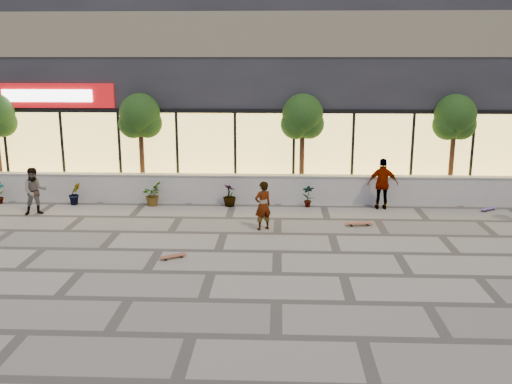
{
  "coord_description": "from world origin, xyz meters",
  "views": [
    {
      "loc": [
        1.66,
        -13.22,
        5.25
      ],
      "look_at": [
        0.98,
        3.24,
        1.3
      ],
      "focal_mm": 40.0,
      "sensor_mm": 36.0,
      "label": 1
    }
  ],
  "objects_px": {
    "tree_east": "(455,120)",
    "skateboard_right_far": "(488,209)",
    "tree_midwest": "(140,118)",
    "tree_mideast": "(303,119)",
    "skateboard_right_near": "(359,223)",
    "skater_center": "(263,206)",
    "skateboard_center": "(173,256)",
    "skater_right_near": "(383,184)",
    "skater_left": "(35,191)"
  },
  "relations": [
    {
      "from": "skater_right_near",
      "to": "skateboard_center",
      "type": "relative_size",
      "value": 2.56
    },
    {
      "from": "skater_left",
      "to": "skateboard_center",
      "type": "relative_size",
      "value": 2.3
    },
    {
      "from": "skater_center",
      "to": "tree_midwest",
      "type": "bearing_deg",
      "value": -71.37
    },
    {
      "from": "tree_mideast",
      "to": "skater_left",
      "type": "xyz_separation_m",
      "value": [
        -9.05,
        -2.6,
        -2.18
      ]
    },
    {
      "from": "tree_mideast",
      "to": "skater_center",
      "type": "bearing_deg",
      "value": -108.3
    },
    {
      "from": "skater_center",
      "to": "skater_left",
      "type": "bearing_deg",
      "value": -41.06
    },
    {
      "from": "tree_midwest",
      "to": "skater_right_near",
      "type": "distance_m",
      "value": 9.13
    },
    {
      "from": "tree_mideast",
      "to": "skateboard_right_far",
      "type": "bearing_deg",
      "value": -13.1
    },
    {
      "from": "skateboard_center",
      "to": "tree_east",
      "type": "bearing_deg",
      "value": 5.33
    },
    {
      "from": "tree_midwest",
      "to": "skateboard_center",
      "type": "bearing_deg",
      "value": -70.58
    },
    {
      "from": "tree_midwest",
      "to": "skateboard_right_near",
      "type": "distance_m",
      "value": 8.95
    },
    {
      "from": "tree_east",
      "to": "tree_midwest",
      "type": "bearing_deg",
      "value": 180.0
    },
    {
      "from": "tree_midwest",
      "to": "tree_east",
      "type": "distance_m",
      "value": 11.5
    },
    {
      "from": "tree_midwest",
      "to": "skater_center",
      "type": "relative_size",
      "value": 2.57
    },
    {
      "from": "tree_east",
      "to": "skater_left",
      "type": "bearing_deg",
      "value": -169.86
    },
    {
      "from": "tree_east",
      "to": "tree_mideast",
      "type": "bearing_deg",
      "value": 180.0
    },
    {
      "from": "tree_midwest",
      "to": "skater_left",
      "type": "distance_m",
      "value": 4.57
    },
    {
      "from": "tree_mideast",
      "to": "skater_right_near",
      "type": "distance_m",
      "value": 3.74
    },
    {
      "from": "tree_east",
      "to": "skater_center",
      "type": "bearing_deg",
      "value": -149.55
    },
    {
      "from": "skateboard_center",
      "to": "skateboard_right_far",
      "type": "distance_m",
      "value": 11.35
    },
    {
      "from": "skater_right_near",
      "to": "skateboard_right_far",
      "type": "height_order",
      "value": "skater_right_near"
    },
    {
      "from": "tree_mideast",
      "to": "skateboard_center",
      "type": "relative_size",
      "value": 5.58
    },
    {
      "from": "skateboard_right_far",
      "to": "tree_mideast",
      "type": "bearing_deg",
      "value": 134.08
    },
    {
      "from": "skater_right_near",
      "to": "skateboard_right_far",
      "type": "relative_size",
      "value": 2.67
    },
    {
      "from": "skateboard_right_near",
      "to": "skateboard_right_far",
      "type": "distance_m",
      "value": 5.14
    },
    {
      "from": "skateboard_right_near",
      "to": "skater_right_near",
      "type": "bearing_deg",
      "value": 54.36
    },
    {
      "from": "skater_right_near",
      "to": "skateboard_right_far",
      "type": "xyz_separation_m",
      "value": [
        3.67,
        -0.1,
        -0.83
      ]
    },
    {
      "from": "tree_mideast",
      "to": "skateboard_right_near",
      "type": "bearing_deg",
      "value": -63.95
    },
    {
      "from": "tree_east",
      "to": "skateboard_right_far",
      "type": "height_order",
      "value": "tree_east"
    },
    {
      "from": "skater_left",
      "to": "skater_right_near",
      "type": "xyz_separation_m",
      "value": [
        11.83,
        1.2,
        0.09
      ]
    },
    {
      "from": "tree_mideast",
      "to": "skater_left",
      "type": "height_order",
      "value": "tree_mideast"
    },
    {
      "from": "skater_center",
      "to": "skater_left",
      "type": "xyz_separation_m",
      "value": [
        -7.73,
        1.41,
        0.04
      ]
    },
    {
      "from": "tree_midwest",
      "to": "tree_east",
      "type": "xyz_separation_m",
      "value": [
        11.5,
        0.0,
        0.0
      ]
    },
    {
      "from": "tree_mideast",
      "to": "skater_left",
      "type": "relative_size",
      "value": 2.43
    },
    {
      "from": "tree_mideast",
      "to": "tree_east",
      "type": "height_order",
      "value": "same"
    },
    {
      "from": "tree_midwest",
      "to": "skater_center",
      "type": "height_order",
      "value": "tree_midwest"
    },
    {
      "from": "tree_midwest",
      "to": "skateboard_right_far",
      "type": "xyz_separation_m",
      "value": [
        12.45,
        -1.5,
        -2.92
      ]
    },
    {
      "from": "tree_midwest",
      "to": "skater_center",
      "type": "xyz_separation_m",
      "value": [
        4.67,
        -4.01,
        -2.22
      ]
    },
    {
      "from": "skater_center",
      "to": "skater_right_near",
      "type": "bearing_deg",
      "value": -178.21
    },
    {
      "from": "tree_midwest",
      "to": "skateboard_right_near",
      "type": "bearing_deg",
      "value": -24.44
    },
    {
      "from": "tree_mideast",
      "to": "skater_center",
      "type": "xyz_separation_m",
      "value": [
        -1.33,
        -4.01,
        -2.22
      ]
    },
    {
      "from": "skater_center",
      "to": "skateboard_right_near",
      "type": "relative_size",
      "value": 1.74
    },
    {
      "from": "skater_center",
      "to": "skateboard_center",
      "type": "distance_m",
      "value": 3.62
    },
    {
      "from": "tree_midwest",
      "to": "skateboard_right_near",
      "type": "height_order",
      "value": "tree_midwest"
    },
    {
      "from": "tree_east",
      "to": "skateboard_right_far",
      "type": "relative_size",
      "value": 5.82
    },
    {
      "from": "tree_mideast",
      "to": "skateboard_right_far",
      "type": "height_order",
      "value": "tree_mideast"
    },
    {
      "from": "tree_east",
      "to": "skater_left",
      "type": "relative_size",
      "value": 2.43
    },
    {
      "from": "skater_left",
      "to": "tree_midwest",
      "type": "bearing_deg",
      "value": 14.06
    },
    {
      "from": "skater_center",
      "to": "tree_east",
      "type": "bearing_deg",
      "value": 179.74
    },
    {
      "from": "skater_center",
      "to": "tree_mideast",
      "type": "bearing_deg",
      "value": -139.0
    }
  ]
}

